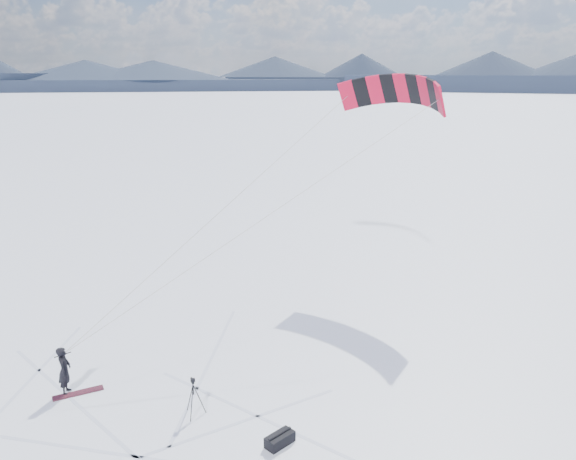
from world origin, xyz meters
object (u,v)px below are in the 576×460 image
snowkiter (67,393)px  snowboard (78,393)px  tripod (193,391)px  gear_bag_a (280,439)px

snowkiter → snowboard: snowkiter is taller
tripod → gear_bag_a: 3.11m
snowboard → gear_bag_a: size_ratio=1.68×
tripod → gear_bag_a: size_ratio=1.32×
snowboard → gear_bag_a: (4.72, -5.46, 0.15)m
gear_bag_a → snowkiter: bearing=114.7°
snowboard → tripod: bearing=-43.3°
tripod → snowboard: bearing=144.6°
snowkiter → gear_bag_a: size_ratio=1.73×
snowkiter → snowboard: 0.39m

